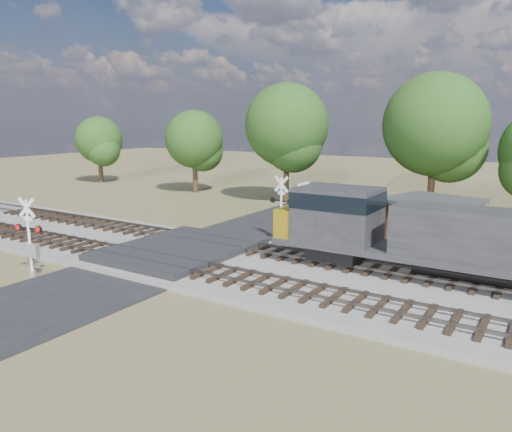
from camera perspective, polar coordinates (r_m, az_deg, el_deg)
The scene contains 10 objects.
ground at distance 29.81m, azimuth -9.30°, elevation -4.77°, with size 160.00×160.00×0.00m, color #4D522C.
ballast_bed at distance 25.00m, azimuth 9.12°, elevation -7.54°, with size 140.00×10.00×0.30m, color gray.
road at distance 29.80m, azimuth -9.30°, elevation -4.69°, with size 7.00×60.00×0.08m, color black.
crossing_panel at distance 30.09m, azimuth -8.68°, elevation -3.98°, with size 7.00×9.00×0.62m, color #262628.
track_near at distance 26.29m, azimuth -7.08°, elevation -5.94°, with size 140.00×2.60×0.33m.
track_far at distance 30.16m, azimuth -1.06°, elevation -3.62°, with size 140.00×2.60×0.33m.
crossing_signal_near at distance 28.08m, azimuth -24.31°, elevation -2.97°, with size 1.66×0.46×4.17m.
crossing_signal_far at distance 33.23m, azimuth 2.76°, elevation 0.25°, with size 1.76×0.40×4.38m.
equipment_shed at distance 32.29m, azimuth 19.23°, elevation -0.96°, with size 6.09×6.09×3.30m.
treeline at distance 42.47m, azimuth 22.57°, elevation 8.64°, with size 80.62×9.26×11.66m.
Camera 1 is at (19.14, -21.37, 8.11)m, focal length 35.00 mm.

